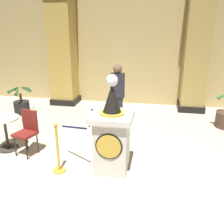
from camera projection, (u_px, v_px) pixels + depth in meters
name	position (u px, v px, depth m)	size (l,w,h in m)	color
ground_plane	(92.00, 182.00, 4.26)	(11.63, 11.63, 0.00)	beige
back_wall	(128.00, 48.00, 8.21)	(11.63, 0.16, 3.83)	tan
pedestal_clock	(112.00, 136.00, 4.41)	(0.74, 0.74, 1.84)	beige
stanchion_near	(116.00, 131.00, 5.48)	(0.24, 0.24, 1.00)	gold
stanchion_far	(58.00, 155.00, 4.48)	(0.24, 0.24, 0.99)	gold
velvet_rope	(89.00, 122.00, 4.83)	(1.09, 1.09, 0.22)	#141947
column_left	(63.00, 51.00, 8.21)	(0.94, 0.94, 3.68)	black
column_right	(196.00, 54.00, 7.45)	(0.86, 0.86, 3.68)	black
potted_palm_left	(21.00, 104.00, 7.60)	(0.72, 0.71, 0.94)	black
bystander_guest	(117.00, 95.00, 6.35)	(0.38, 0.25, 1.71)	#26262D
cafe_table	(6.00, 129.00, 5.27)	(0.64, 0.64, 0.75)	#332D28
cafe_chair_red	(27.00, 129.00, 5.07)	(0.50, 0.50, 0.96)	black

